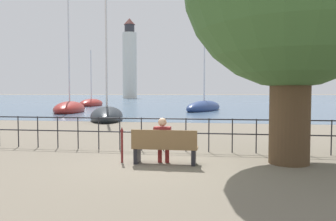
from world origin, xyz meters
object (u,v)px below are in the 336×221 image
at_px(park_bench, 165,148).
at_px(sailboat_1, 204,108).
at_px(sailboat_5, 286,102).
at_px(sailboat_0, 91,104).
at_px(harbor_lighthouse, 130,61).
at_px(closed_umbrella, 122,143).
at_px(sailboat_4, 107,115).
at_px(sailboat_3, 70,109).
at_px(seated_person_left, 163,138).

xyz_separation_m(park_bench, sailboat_1, (-0.08, 25.86, -0.10)).
bearing_deg(sailboat_5, sailboat_1, -126.64).
distance_m(sailboat_0, harbor_lighthouse, 68.48).
relative_size(closed_umbrella, sailboat_4, 0.09).
relative_size(sailboat_1, sailboat_5, 0.72).
height_order(sailboat_1, harbor_lighthouse, harbor_lighthouse).
bearing_deg(park_bench, sailboat_5, 75.20).
distance_m(sailboat_1, sailboat_3, 13.41).
relative_size(park_bench, closed_umbrella, 1.78).
distance_m(sailboat_3, harbor_lighthouse, 83.50).
height_order(seated_person_left, sailboat_3, sailboat_3).
distance_m(sailboat_4, sailboat_5, 35.82).
height_order(park_bench, sailboat_5, sailboat_5).
bearing_deg(closed_umbrella, sailboat_3, 118.58).
height_order(park_bench, closed_umbrella, closed_umbrella).
bearing_deg(sailboat_0, sailboat_1, -33.95).
xyz_separation_m(seated_person_left, sailboat_1, (-0.02, 25.78, -0.34)).
bearing_deg(sailboat_3, closed_umbrella, -74.38).
xyz_separation_m(park_bench, sailboat_5, (11.75, 44.47, -0.04)).
distance_m(seated_person_left, sailboat_4, 14.80).
bearing_deg(sailboat_3, harbor_lighthouse, 88.44).
bearing_deg(park_bench, closed_umbrella, 178.58).
bearing_deg(closed_umbrella, seated_person_left, 2.57).
bearing_deg(sailboat_1, seated_person_left, -72.43).
relative_size(closed_umbrella, sailboat_1, 0.10).
distance_m(seated_person_left, closed_umbrella, 1.08).
height_order(sailboat_1, sailboat_5, sailboat_5).
height_order(park_bench, seated_person_left, seated_person_left).
bearing_deg(sailboat_1, sailboat_0, 165.98).
height_order(seated_person_left, sailboat_4, sailboat_4).
xyz_separation_m(park_bench, closed_umbrella, (-1.14, 0.03, 0.10)).
height_order(sailboat_0, sailboat_5, sailboat_5).
bearing_deg(park_bench, sailboat_4, 114.90).
height_order(park_bench, harbor_lighthouse, harbor_lighthouse).
bearing_deg(sailboat_5, park_bench, -108.98).
bearing_deg(closed_umbrella, sailboat_5, 73.82).
bearing_deg(sailboat_1, sailboat_5, 75.08).
xyz_separation_m(sailboat_3, harbor_lighthouse, (-16.33, 80.94, 12.42)).
height_order(sailboat_5, harbor_lighthouse, harbor_lighthouse).
xyz_separation_m(seated_person_left, harbor_lighthouse, (-28.87, 101.95, 12.10)).
bearing_deg(sailboat_5, sailboat_4, -124.39).
xyz_separation_m(sailboat_0, sailboat_5, (28.14, 8.60, 0.08)).
bearing_deg(sailboat_1, sailboat_4, -99.08).
xyz_separation_m(sailboat_0, sailboat_3, (3.78, -14.79, 0.03)).
xyz_separation_m(sailboat_3, sailboat_4, (6.34, -7.57, -0.04)).
relative_size(seated_person_left, closed_umbrella, 1.26).
relative_size(sailboat_1, harbor_lighthouse, 0.33).
relative_size(park_bench, seated_person_left, 1.41).
distance_m(sailboat_0, sailboat_3, 15.26).
bearing_deg(park_bench, seated_person_left, 131.38).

